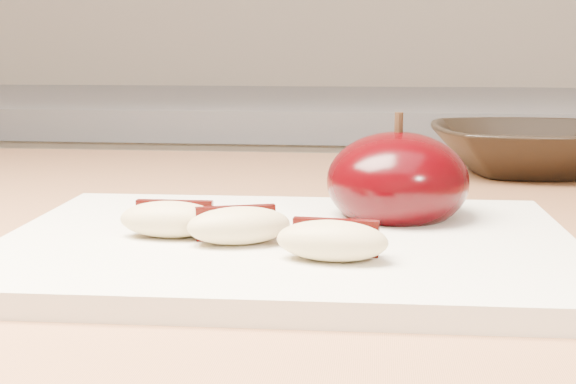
# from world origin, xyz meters

# --- Properties ---
(back_cabinet) EXTENTS (2.40, 0.62, 0.94)m
(back_cabinet) POSITION_xyz_m (0.00, 1.20, 0.47)
(back_cabinet) COLOR silver
(back_cabinet) RESTS_ON ground
(cutting_board) EXTENTS (0.33, 0.24, 0.01)m
(cutting_board) POSITION_xyz_m (0.07, 0.37, 0.91)
(cutting_board) COLOR silver
(cutting_board) RESTS_ON island_counter
(apple_half) EXTENTS (0.09, 0.09, 0.07)m
(apple_half) POSITION_xyz_m (0.13, 0.43, 0.94)
(apple_half) COLOR black
(apple_half) RESTS_ON cutting_board
(apple_wedge_a) EXTENTS (0.06, 0.03, 0.02)m
(apple_wedge_a) POSITION_xyz_m (0.01, 0.36, 0.92)
(apple_wedge_a) COLOR tan
(apple_wedge_a) RESTS_ON cutting_board
(apple_wedge_b) EXTENTS (0.06, 0.04, 0.02)m
(apple_wedge_b) POSITION_xyz_m (0.05, 0.35, 0.92)
(apple_wedge_b) COLOR tan
(apple_wedge_b) RESTS_ON cutting_board
(apple_wedge_c) EXTENTS (0.06, 0.03, 0.02)m
(apple_wedge_c) POSITION_xyz_m (0.10, 0.32, 0.92)
(apple_wedge_c) COLOR tan
(apple_wedge_c) RESTS_ON cutting_board
(bowl) EXTENTS (0.20, 0.20, 0.05)m
(bowl) POSITION_xyz_m (0.26, 0.70, 0.92)
(bowl) COLOR black
(bowl) RESTS_ON island_counter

